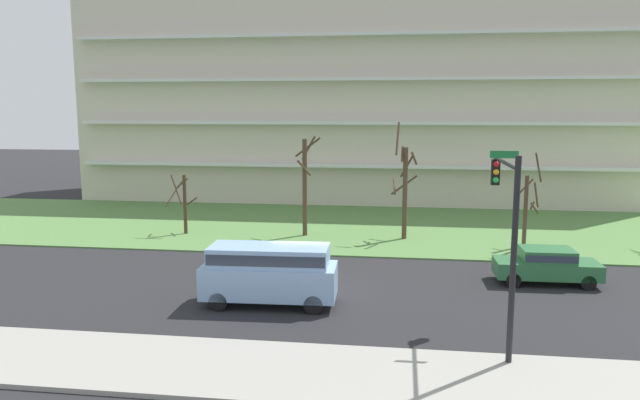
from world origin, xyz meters
name	(u,v)px	position (x,y,z in m)	size (l,w,h in m)	color
ground	(306,291)	(0.00, 0.00, 0.00)	(160.00, 160.00, 0.00)	#232326
sidewalk_curb_near	(262,370)	(0.00, -8.00, 0.07)	(80.00, 4.00, 0.15)	#99968E
grass_lawn_strip	(340,226)	(0.00, 14.00, 0.04)	(80.00, 16.00, 0.08)	#547F42
apartment_building	(358,102)	(0.00, 27.84, 8.16)	(44.89, 12.63, 16.33)	beige
tree_far_left	(184,202)	(-9.16, 10.24, 2.02)	(1.85, 1.89, 3.67)	#423023
tree_left	(305,183)	(-1.79, 10.76, 3.22)	(1.59, 1.36, 6.02)	#4C3828
tree_center	(404,187)	(4.06, 10.63, 3.12)	(1.56, 1.55, 6.84)	#4C3828
tree_right	(528,206)	(10.75, 9.45, 2.34)	(1.40, 1.41, 5.31)	#4C3828
sedan_green_near_left	(547,264)	(10.27, 2.50, 0.87)	(4.43, 1.87, 1.57)	#2D6B3D
van_blue_center_left	(269,270)	(-1.12, -2.00, 1.40)	(5.27, 2.20, 2.36)	#8CB2E0
traffic_signal_mast	(507,217)	(7.18, -5.12, 4.27)	(0.90, 4.51, 6.30)	black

